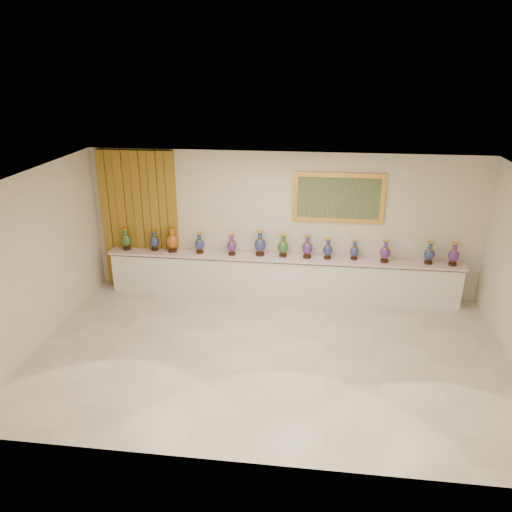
# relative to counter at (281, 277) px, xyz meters

# --- Properties ---
(ground) EXTENTS (8.00, 8.00, 0.00)m
(ground) POSITION_rel_counter_xyz_m (0.00, -2.27, -0.44)
(ground) COLOR beige
(ground) RESTS_ON ground
(room) EXTENTS (8.00, 8.00, 8.00)m
(room) POSITION_rel_counter_xyz_m (-2.37, 0.17, 1.16)
(room) COLOR beige
(room) RESTS_ON ground
(counter) EXTENTS (7.28, 0.48, 0.90)m
(counter) POSITION_rel_counter_xyz_m (0.00, 0.00, 0.00)
(counter) COLOR white
(counter) RESTS_ON ground
(vase_0) EXTENTS (0.24, 0.24, 0.47)m
(vase_0) POSITION_rel_counter_xyz_m (-3.30, -0.02, 0.67)
(vase_0) COLOR black
(vase_0) RESTS_ON counter
(vase_1) EXTENTS (0.24, 0.24, 0.43)m
(vase_1) POSITION_rel_counter_xyz_m (-2.70, 0.02, 0.66)
(vase_1) COLOR black
(vase_1) RESTS_ON counter
(vase_2) EXTENTS (0.27, 0.27, 0.52)m
(vase_2) POSITION_rel_counter_xyz_m (-2.30, -0.02, 0.70)
(vase_2) COLOR black
(vase_2) RESTS_ON counter
(vase_3) EXTENTS (0.21, 0.21, 0.43)m
(vase_3) POSITION_rel_counter_xyz_m (-1.71, -0.02, 0.66)
(vase_3) COLOR black
(vase_3) RESTS_ON counter
(vase_4) EXTENTS (0.25, 0.25, 0.44)m
(vase_4) POSITION_rel_counter_xyz_m (-1.03, -0.04, 0.66)
(vase_4) COLOR black
(vase_4) RESTS_ON counter
(vase_5) EXTENTS (0.32, 0.32, 0.52)m
(vase_5) POSITION_rel_counter_xyz_m (-0.45, 0.01, 0.70)
(vase_5) COLOR black
(vase_5) RESTS_ON counter
(vase_6) EXTENTS (0.23, 0.23, 0.47)m
(vase_6) POSITION_rel_counter_xyz_m (0.03, -0.00, 0.68)
(vase_6) COLOR black
(vase_6) RESTS_ON counter
(vase_7) EXTENTS (0.28, 0.28, 0.48)m
(vase_7) POSITION_rel_counter_xyz_m (0.52, -0.01, 0.68)
(vase_7) COLOR black
(vase_7) RESTS_ON counter
(vase_8) EXTENTS (0.23, 0.23, 0.42)m
(vase_8) POSITION_rel_counter_xyz_m (0.93, -0.01, 0.65)
(vase_8) COLOR black
(vase_8) RESTS_ON counter
(vase_9) EXTENTS (0.20, 0.20, 0.40)m
(vase_9) POSITION_rel_counter_xyz_m (1.46, 0.02, 0.64)
(vase_9) COLOR black
(vase_9) RESTS_ON counter
(vase_10) EXTENTS (0.25, 0.25, 0.45)m
(vase_10) POSITION_rel_counter_xyz_m (2.06, -0.05, 0.67)
(vase_10) COLOR black
(vase_10) RESTS_ON counter
(vase_11) EXTENTS (0.25, 0.25, 0.45)m
(vase_11) POSITION_rel_counter_xyz_m (2.91, -0.02, 0.67)
(vase_11) COLOR black
(vase_11) RESTS_ON counter
(vase_12) EXTENTS (0.26, 0.26, 0.46)m
(vase_12) POSITION_rel_counter_xyz_m (3.37, -0.05, 0.67)
(vase_12) COLOR black
(vase_12) RESTS_ON counter
(label_card) EXTENTS (0.10, 0.06, 0.00)m
(label_card) POSITION_rel_counter_xyz_m (-2.43, -0.14, 0.47)
(label_card) COLOR white
(label_card) RESTS_ON counter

